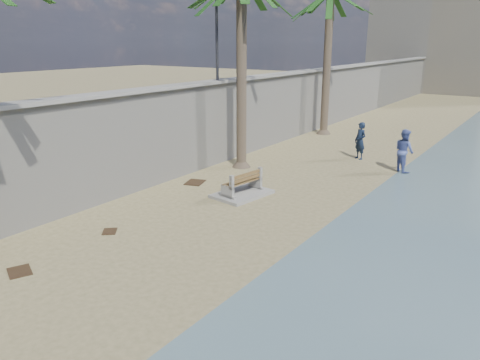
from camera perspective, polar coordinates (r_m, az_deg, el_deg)
The scene contains 11 objects.
ground_plane at distance 9.79m, azimuth -22.33°, elevation -17.17°, with size 140.00×140.00×0.00m, color #8F8057.
seawall at distance 27.33m, azimuth 7.43°, elevation 9.21°, with size 0.45×70.00×3.50m, color gray.
wall_cap at distance 27.16m, azimuth 7.58°, elevation 12.98°, with size 0.80×70.00×0.12m, color gray.
end_building at distance 56.90m, azimuth 26.44°, elevation 16.82°, with size 18.00×12.00×14.00m, color #B7AA93.
bench_far at distance 16.36m, azimuth 0.25°, elevation -0.67°, with size 1.64×2.18×0.84m.
streetlight at distance 20.30m, azimuth -2.89°, elevation 20.62°, with size 0.28×0.28×5.12m.
person_a at distance 22.00m, azimuth 14.47°, elevation 4.97°, with size 0.70×0.48×1.95m, color #131E35.
person_b at distance 20.38m, azimuth 19.41°, elevation 3.67°, with size 0.95×0.74×1.98m, color #4D5C9F.
debris_b at distance 12.39m, azimuth -25.29°, elevation -10.04°, with size 0.62×0.50×0.03m, color #382616.
debris_c at distance 18.00m, azimuth -5.52°, elevation -0.29°, with size 0.79×0.63×0.03m, color #382616.
debris_d at distance 13.92m, azimuth -15.61°, elevation -6.05°, with size 0.47×0.38×0.03m, color #382616.
Camera 1 is at (7.15, -4.13, 5.26)m, focal length 35.00 mm.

